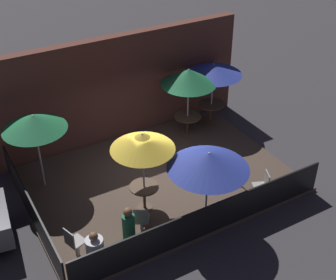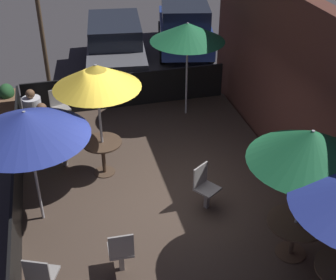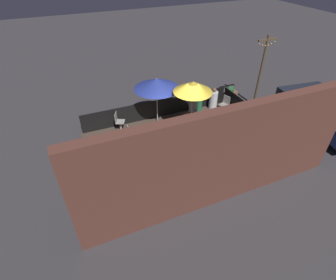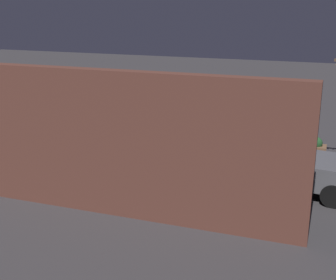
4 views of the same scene
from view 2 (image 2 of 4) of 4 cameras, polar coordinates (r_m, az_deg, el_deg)
name	(u,v)px [view 2 (image 2 of 4)]	position (r m, az deg, el deg)	size (l,w,h in m)	color
ground_plane	(160,197)	(9.65, -0.92, -6.93)	(60.00, 60.00, 0.00)	#383538
patio_deck	(160,194)	(9.61, -0.93, -6.65)	(7.85, 5.57, 0.12)	#47382D
building_wall	(308,99)	(9.66, 16.71, 4.78)	(9.45, 0.36, 3.71)	brown
fence_front	(17,195)	(9.19, -17.93, -6.36)	(7.65, 0.05, 0.95)	black
fence_side_left	(126,90)	(12.57, -5.10, 6.09)	(0.05, 5.37, 0.95)	black
patio_umbrella_0	(96,76)	(9.09, -8.73, 7.67)	(1.72, 1.72, 2.49)	#B2B2B7
patio_umbrella_1	(310,146)	(7.24, 16.98, -0.75)	(1.87, 1.87, 2.46)	#B2B2B7
patio_umbrella_3	(26,124)	(8.13, -16.91, 1.85)	(2.12, 2.12, 2.29)	#B2B2B7
patio_umbrella_4	(188,32)	(11.50, 2.41, 13.00)	(1.83, 1.83, 2.43)	#B2B2B7
dining_table_0	(103,149)	(9.87, -7.96, -1.04)	(0.82, 0.82, 0.78)	#4C3828
dining_table_1	(295,228)	(8.20, 15.19, -10.35)	(0.95, 0.95, 0.71)	#4C3828
patio_chair_0	(121,251)	(7.70, -5.76, -13.26)	(0.41, 0.41, 0.91)	gray
patio_chair_1	(60,146)	(10.36, -12.99, -0.68)	(0.55, 0.55, 0.90)	gray
patio_chair_2	(205,186)	(8.97, 4.49, -5.58)	(0.56, 0.56, 0.90)	gray
patio_chair_3	(42,276)	(7.53, -15.16, -15.72)	(0.53, 0.53, 0.92)	gray
patio_chair_4	(60,106)	(11.94, -13.07, 4.04)	(0.50, 0.50, 0.93)	gray
patron_0	(34,115)	(11.68, -16.04, 2.96)	(0.61, 0.61, 1.19)	silver
patron_1	(45,131)	(10.74, -14.74, 1.02)	(0.46, 0.46, 1.30)	#236642
planter_box	(8,100)	(13.21, -18.91, 4.60)	(0.77, 0.54, 0.82)	brown
light_post	(40,21)	(13.33, -15.31, 13.78)	(1.10, 0.12, 3.82)	brown
parked_car_0	(115,45)	(15.03, -6.44, 11.49)	(4.60, 2.23, 1.62)	#5B5B60
parked_car_1	(185,26)	(16.62, 2.07, 13.67)	(4.14, 2.48, 1.62)	navy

